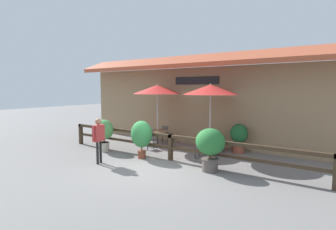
{
  "coord_description": "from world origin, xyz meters",
  "views": [
    {
      "loc": [
        5.21,
        -6.83,
        2.63
      ],
      "look_at": [
        -0.49,
        1.61,
        1.6
      ],
      "focal_mm": 28.0,
      "sensor_mm": 36.0,
      "label": 1
    }
  ],
  "objects_px": {
    "chair_near_wallside": "(167,134)",
    "chair_middle_streetside": "(203,145)",
    "patio_umbrella_near": "(157,90)",
    "chair_near_streetside": "(149,138)",
    "chair_middle_wallside": "(216,139)",
    "dining_table_middle": "(210,140)",
    "potted_plant_broad_leaf": "(239,136)",
    "patio_umbrella_middle": "(211,90)",
    "potted_plant_entrance_palm": "(142,135)",
    "potted_plant_corner_fern": "(210,145)",
    "potted_plant_small_flowering": "(104,132)",
    "dining_table_near": "(158,134)",
    "pedestrian": "(99,135)"
  },
  "relations": [
    {
      "from": "potted_plant_small_flowering",
      "to": "pedestrian",
      "type": "bearing_deg",
      "value": -47.43
    },
    {
      "from": "chair_near_streetside",
      "to": "patio_umbrella_middle",
      "type": "bearing_deg",
      "value": 21.14
    },
    {
      "from": "potted_plant_entrance_palm",
      "to": "potted_plant_broad_leaf",
      "type": "distance_m",
      "value": 3.99
    },
    {
      "from": "patio_umbrella_middle",
      "to": "pedestrian",
      "type": "relative_size",
      "value": 1.76
    },
    {
      "from": "chair_near_streetside",
      "to": "potted_plant_corner_fern",
      "type": "distance_m",
      "value": 3.84
    },
    {
      "from": "potted_plant_small_flowering",
      "to": "chair_middle_wallside",
      "type": "bearing_deg",
      "value": 36.15
    },
    {
      "from": "dining_table_near",
      "to": "dining_table_middle",
      "type": "distance_m",
      "value": 2.61
    },
    {
      "from": "chair_near_streetside",
      "to": "potted_plant_broad_leaf",
      "type": "distance_m",
      "value": 3.83
    },
    {
      "from": "dining_table_middle",
      "to": "potted_plant_corner_fern",
      "type": "xyz_separation_m",
      "value": [
        0.97,
        -2.05,
        0.27
      ]
    },
    {
      "from": "chair_middle_streetside",
      "to": "potted_plant_entrance_palm",
      "type": "height_order",
      "value": "potted_plant_entrance_palm"
    },
    {
      "from": "dining_table_near",
      "to": "potted_plant_small_flowering",
      "type": "distance_m",
      "value": 2.44
    },
    {
      "from": "dining_table_near",
      "to": "patio_umbrella_middle",
      "type": "xyz_separation_m",
      "value": [
        2.61,
        0.01,
        2.01
      ]
    },
    {
      "from": "patio_umbrella_near",
      "to": "dining_table_middle",
      "type": "height_order",
      "value": "patio_umbrella_near"
    },
    {
      "from": "potted_plant_corner_fern",
      "to": "chair_middle_wallside",
      "type": "bearing_deg",
      "value": 110.26
    },
    {
      "from": "dining_table_middle",
      "to": "potted_plant_corner_fern",
      "type": "bearing_deg",
      "value": -64.71
    },
    {
      "from": "chair_middle_streetside",
      "to": "potted_plant_small_flowering",
      "type": "bearing_deg",
      "value": -167.43
    },
    {
      "from": "chair_middle_streetside",
      "to": "chair_near_streetside",
      "type": "bearing_deg",
      "value": 172.88
    },
    {
      "from": "chair_middle_streetside",
      "to": "potted_plant_entrance_palm",
      "type": "distance_m",
      "value": 2.34
    },
    {
      "from": "patio_umbrella_middle",
      "to": "potted_plant_entrance_palm",
      "type": "distance_m",
      "value": 3.24
    },
    {
      "from": "chair_near_wallside",
      "to": "potted_plant_entrance_palm",
      "type": "relative_size",
      "value": 0.6
    },
    {
      "from": "chair_middle_streetside",
      "to": "patio_umbrella_middle",
      "type": "bearing_deg",
      "value": 88.15
    },
    {
      "from": "chair_near_streetside",
      "to": "pedestrian",
      "type": "height_order",
      "value": "pedestrian"
    },
    {
      "from": "potted_plant_small_flowering",
      "to": "potted_plant_corner_fern",
      "type": "bearing_deg",
      "value": 0.13
    },
    {
      "from": "patio_umbrella_near",
      "to": "dining_table_middle",
      "type": "relative_size",
      "value": 2.97
    },
    {
      "from": "patio_umbrella_middle",
      "to": "potted_plant_broad_leaf",
      "type": "bearing_deg",
      "value": 41.99
    },
    {
      "from": "dining_table_middle",
      "to": "potted_plant_broad_leaf",
      "type": "distance_m",
      "value": 1.23
    },
    {
      "from": "patio_umbrella_near",
      "to": "chair_near_streetside",
      "type": "xyz_separation_m",
      "value": [
        0.01,
        -0.68,
        -2.1
      ]
    },
    {
      "from": "patio_umbrella_near",
      "to": "patio_umbrella_middle",
      "type": "height_order",
      "value": "same"
    },
    {
      "from": "chair_near_wallside",
      "to": "potted_plant_entrance_palm",
      "type": "bearing_deg",
      "value": 115.55
    },
    {
      "from": "potted_plant_small_flowering",
      "to": "potted_plant_broad_leaf",
      "type": "height_order",
      "value": "potted_plant_small_flowering"
    },
    {
      "from": "chair_near_wallside",
      "to": "chair_middle_streetside",
      "type": "xyz_separation_m",
      "value": [
        2.61,
        -1.42,
        0.0
      ]
    },
    {
      "from": "dining_table_middle",
      "to": "chair_near_wallside",
      "type": "bearing_deg",
      "value": 165.26
    },
    {
      "from": "chair_near_streetside",
      "to": "pedestrian",
      "type": "distance_m",
      "value": 2.82
    },
    {
      "from": "chair_near_wallside",
      "to": "potted_plant_broad_leaf",
      "type": "height_order",
      "value": "potted_plant_broad_leaf"
    },
    {
      "from": "patio_umbrella_middle",
      "to": "potted_plant_entrance_palm",
      "type": "height_order",
      "value": "patio_umbrella_middle"
    },
    {
      "from": "patio_umbrella_near",
      "to": "potted_plant_entrance_palm",
      "type": "distance_m",
      "value": 2.77
    },
    {
      "from": "chair_near_wallside",
      "to": "potted_plant_broad_leaf",
      "type": "bearing_deg",
      "value": -166.66
    },
    {
      "from": "potted_plant_small_flowering",
      "to": "dining_table_near",
      "type": "bearing_deg",
      "value": 57.82
    },
    {
      "from": "dining_table_near",
      "to": "patio_umbrella_middle",
      "type": "height_order",
      "value": "patio_umbrella_middle"
    },
    {
      "from": "chair_near_streetside",
      "to": "potted_plant_corner_fern",
      "type": "height_order",
      "value": "potted_plant_corner_fern"
    },
    {
      "from": "patio_umbrella_middle",
      "to": "chair_middle_streetside",
      "type": "relative_size",
      "value": 3.28
    },
    {
      "from": "chair_near_wallside",
      "to": "patio_umbrella_middle",
      "type": "xyz_separation_m",
      "value": [
        2.56,
        -0.67,
        2.1
      ]
    },
    {
      "from": "patio_umbrella_near",
      "to": "chair_middle_wallside",
      "type": "relative_size",
      "value": 3.28
    },
    {
      "from": "patio_umbrella_middle",
      "to": "potted_plant_small_flowering",
      "type": "relative_size",
      "value": 2.11
    },
    {
      "from": "pedestrian",
      "to": "potted_plant_corner_fern",
      "type": "bearing_deg",
      "value": -76.54
    },
    {
      "from": "dining_table_near",
      "to": "pedestrian",
      "type": "distance_m",
      "value": 3.47
    },
    {
      "from": "chair_near_wallside",
      "to": "pedestrian",
      "type": "height_order",
      "value": "pedestrian"
    },
    {
      "from": "potted_plant_corner_fern",
      "to": "potted_plant_broad_leaf",
      "type": "xyz_separation_m",
      "value": [
        -0.06,
        2.87,
        -0.15
      ]
    },
    {
      "from": "dining_table_near",
      "to": "pedestrian",
      "type": "relative_size",
      "value": 0.59
    },
    {
      "from": "chair_near_wallside",
      "to": "patio_umbrella_middle",
      "type": "relative_size",
      "value": 0.3
    }
  ]
}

